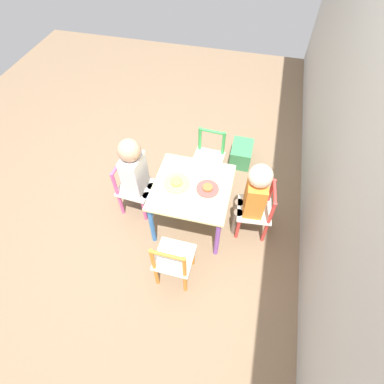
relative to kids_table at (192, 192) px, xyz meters
The scene contains 12 objects.
ground_plane 0.39m from the kids_table, ahead, with size 6.00×6.00×0.00m, color #7F664C.
house_wall 1.30m from the kids_table, 90.00° to the left, with size 6.00×0.06×2.60m.
kids_table is the anchor object (origin of this frame).
chair_red 0.53m from the kids_table, 95.35° to the left, with size 0.28×0.28×0.51m.
chair_pink 0.53m from the kids_table, 94.02° to the right, with size 0.28×0.28×0.51m.
chair_green 0.53m from the kids_table, behind, with size 0.27×0.27×0.51m.
chair_orange 0.53m from the kids_table, ahead, with size 0.26×0.26×0.51m.
child_back 0.45m from the kids_table, 95.35° to the left, with size 0.21×0.22×0.73m.
child_front 0.46m from the kids_table, 94.02° to the right, with size 0.21×0.22×0.77m.
plate_back 0.14m from the kids_table, 90.00° to the left, with size 0.17×0.17×0.03m.
plate_front 0.14m from the kids_table, 90.00° to the right, with size 0.19×0.19×0.03m.
storage_bin 0.90m from the kids_table, 159.38° to the left, with size 0.27×0.19×0.19m.
Camera 1 is at (1.35, 0.33, 2.16)m, focal length 28.00 mm.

